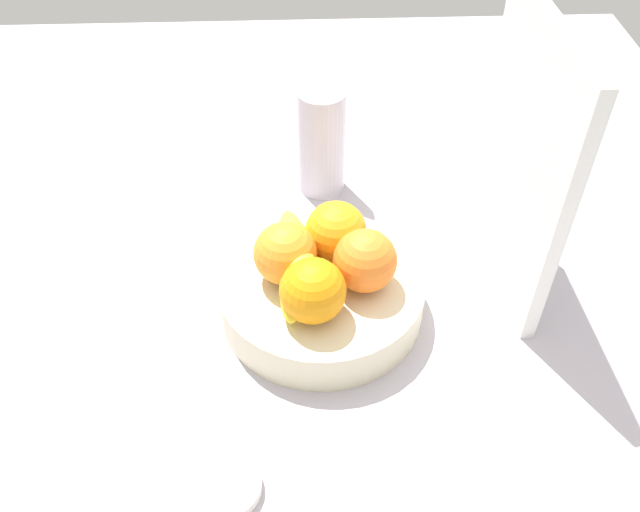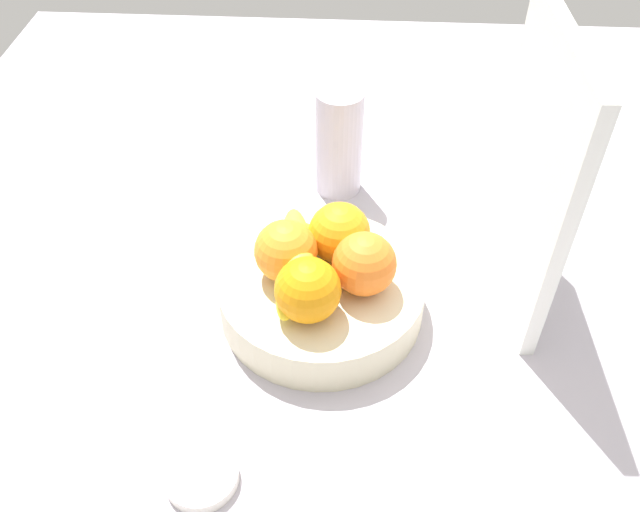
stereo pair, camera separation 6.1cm
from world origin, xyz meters
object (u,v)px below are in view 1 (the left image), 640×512
object	(u,v)px
orange_front_right	(336,232)
jar_lid	(224,486)
orange_front_left	(365,261)
orange_back_left	(313,291)
fruit_bowl	(320,294)
cutting_board	(523,159)
banana_bunch	(297,264)
orange_center	(285,254)
thermos_tumbler	(322,142)

from	to	relation	value
orange_front_right	jar_lid	size ratio (longest dim) A/B	1.01
orange_front_left	jar_lid	xyz separation A→B (cm)	(24.11, -16.66, -9.04)
orange_back_left	jar_lid	distance (cm)	23.63
fruit_bowl	cutting_board	bearing A→B (deg)	106.98
fruit_bowl	banana_bunch	bearing A→B (deg)	-84.15
orange_center	cutting_board	size ratio (longest dim) A/B	0.22
orange_front_right	orange_back_left	world-z (taller)	same
orange_front_left	thermos_tumbler	distance (cm)	27.52
orange_center	thermos_tumbler	xyz separation A→B (cm)	(-25.51, 5.60, -1.17)
jar_lid	orange_back_left	bearing A→B (deg)	152.46
banana_bunch	thermos_tumbler	size ratio (longest dim) A/B	1.02
orange_back_left	banana_bunch	distance (cm)	5.86
fruit_bowl	banana_bunch	xyz separation A→B (cm)	(0.29, -2.87, 6.01)
thermos_tumbler	orange_back_left	bearing A→B (deg)	-4.30
banana_bunch	cutting_board	bearing A→B (deg)	105.91
thermos_tumbler	orange_front_right	bearing A→B (deg)	2.41
fruit_bowl	orange_front_right	xyz separation A→B (cm)	(-4.40, 2.23, 6.90)
fruit_bowl	orange_center	distance (cm)	8.15
orange_front_left	orange_back_left	world-z (taller)	same
fruit_bowl	thermos_tumbler	xyz separation A→B (cm)	(-26.12, 1.31, 5.73)
orange_front_left	orange_front_right	world-z (taller)	same
orange_back_left	banana_bunch	xyz separation A→B (cm)	(-5.51, -1.78, -0.89)
thermos_tumbler	jar_lid	distance (cm)	53.37
fruit_bowl	orange_front_left	bearing A→B (deg)	79.12
orange_back_left	thermos_tumbler	xyz separation A→B (cm)	(-31.93, 2.40, -1.17)
thermos_tumbler	jar_lid	xyz separation A→B (cm)	(51.29, -12.50, -7.87)
orange_front_right	banana_bunch	bearing A→B (deg)	-47.32
orange_front_right	orange_back_left	xyz separation A→B (cm)	(10.21, -3.31, 0.00)
orange_center	orange_front_right	bearing A→B (deg)	120.16
fruit_bowl	thermos_tumbler	bearing A→B (deg)	177.13
orange_center	fruit_bowl	bearing A→B (deg)	81.80
fruit_bowl	orange_front_right	world-z (taller)	orange_front_right
orange_back_left	banana_bunch	world-z (taller)	orange_back_left
fruit_bowl	thermos_tumbler	distance (cm)	26.78
fruit_bowl	orange_center	bearing A→B (deg)	-98.20
cutting_board	banana_bunch	bearing A→B (deg)	-76.67
orange_front_left	jar_lid	size ratio (longest dim) A/B	1.01
banana_bunch	cutting_board	distance (cm)	31.01
thermos_tumbler	jar_lid	bearing A→B (deg)	-13.69
thermos_tumbler	jar_lid	world-z (taller)	thermos_tumbler
orange_center	banana_bunch	size ratio (longest dim) A/B	0.45
fruit_bowl	orange_front_left	xyz separation A→B (cm)	(1.05, 5.48, 6.90)
cutting_board	thermos_tumbler	distance (cm)	31.85
orange_front_left	orange_center	distance (cm)	9.91
cutting_board	thermos_tumbler	size ratio (longest dim) A/B	2.08
orange_back_left	jar_lid	xyz separation A→B (cm)	(19.36, -10.10, -9.04)
orange_back_left	cutting_board	bearing A→B (deg)	117.03
orange_front_left	cutting_board	bearing A→B (deg)	113.78
orange_front_left	orange_center	world-z (taller)	same
jar_lid	banana_bunch	bearing A→B (deg)	161.50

